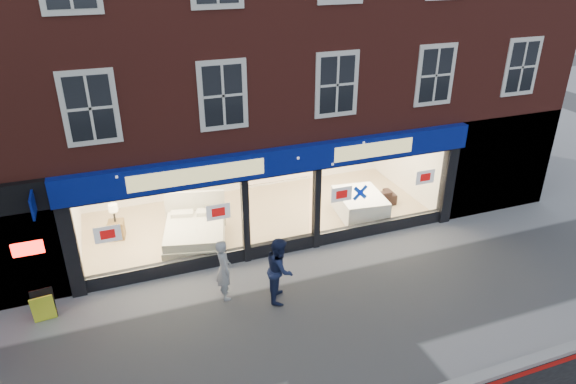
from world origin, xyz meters
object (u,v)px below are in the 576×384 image
mattress_stack (360,204)px  pedestrian_grey (224,269)px  display_bed (195,232)px  a_board (43,306)px  pedestrian_blue (280,269)px  sofa (368,198)px

mattress_stack → pedestrian_grey: pedestrian_grey is taller
display_bed → pedestrian_grey: pedestrian_grey is taller
a_board → mattress_stack: bearing=6.8°
pedestrian_grey → pedestrian_blue: size_ratio=0.95×
mattress_stack → pedestrian_blue: size_ratio=1.13×
pedestrian_grey → display_bed: bearing=4.7°
display_bed → pedestrian_grey: (0.22, -2.70, 0.37)m
display_bed → pedestrian_grey: size_ratio=1.54×
pedestrian_grey → pedestrian_blue: (1.28, -0.53, 0.04)m
display_bed → a_board: bearing=-139.0°
display_bed → mattress_stack: display_bed is taller
sofa → pedestrian_blue: 5.75m
sofa → pedestrian_blue: size_ratio=1.05×
mattress_stack → sofa: bearing=39.1°
mattress_stack → pedestrian_grey: bearing=-153.3°
display_bed → a_board: size_ratio=3.20×
mattress_stack → a_board: 9.56m
a_board → pedestrian_blue: size_ratio=0.46×
a_board → pedestrian_blue: 5.63m
mattress_stack → display_bed: bearing=178.8°
mattress_stack → pedestrian_grey: (-5.14, -2.59, 0.36)m
display_bed → mattress_stack: (5.35, -0.11, 0.01)m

